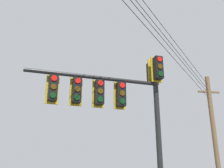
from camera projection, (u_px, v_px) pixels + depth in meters
The scene contains 3 objects.
signal_mast_assembly at pixel (122, 100), 9.80m from camera, with size 1.58×5.02×6.75m.
utility_pole_wooden at pixel (215, 140), 19.09m from camera, with size 0.71×1.63×9.66m.
overhead_wire_span at pixel (141, 9), 10.46m from camera, with size 12.21×20.92×1.20m.
Camera 1 is at (-8.52, 6.90, 2.16)m, focal length 43.40 mm.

